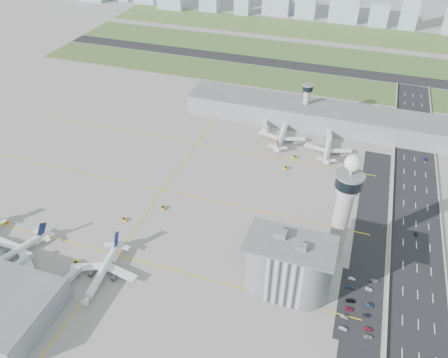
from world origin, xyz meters
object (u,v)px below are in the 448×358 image
(airplane_far_b, at_px, (329,144))
(tug_1, at_px, (76,263))
(airplane_near_b, at_px, (13,249))
(jet_bridge_near_2, at_px, (60,288))
(tug_2, at_px, (124,219))
(car_lot_6, at_px, (368,337))
(admin_building, at_px, (288,266))
(car_lot_10, at_px, (369,289))
(airplane_far_a, at_px, (282,132))
(car_lot_11, at_px, (374,280))
(airplane_near_c, at_px, (102,268))
(car_lot_3, at_px, (351,301))
(car_lot_8, at_px, (367,315))
(car_lot_7, at_px, (368,329))
(jet_bridge_near_1, at_px, (10,273))
(car_lot_4, at_px, (350,287))
(car_lot_1, at_px, (344,317))
(car_lot_2, at_px, (349,309))
(jet_bridge_far_1, at_px, (328,133))
(car_lot_5, at_px, (352,279))
(control_tower, at_px, (344,205))
(tug_4, at_px, (295,157))
(tug_5, at_px, (286,168))
(car_lot_0, at_px, (343,328))
(tug_0, at_px, (6,222))
(car_hw_4, at_px, (406,119))
(car_hw_2, at_px, (425,159))
(secondary_tower, at_px, (306,100))
(jet_bridge_far_0, at_px, (265,123))
(car_hw_1, at_px, (416,234))
(car_lot_9, at_px, (369,305))

(airplane_far_b, xyz_separation_m, tug_1, (-111.28, -153.79, -4.67))
(airplane_near_b, height_order, jet_bridge_near_2, airplane_near_b)
(tug_2, distance_m, car_lot_6, 146.97)
(admin_building, relative_size, car_lot_10, 10.74)
(airplane_far_a, bearing_deg, car_lot_11, -149.71)
(airplane_near_c, height_order, tug_2, airplane_near_c)
(car_lot_3, xyz_separation_m, car_lot_8, (8.05, -6.05, -0.08))
(airplane_near_b, distance_m, car_lot_7, 184.59)
(jet_bridge_near_1, bearing_deg, car_lot_4, -63.69)
(car_lot_1, xyz_separation_m, car_lot_2, (1.66, 5.18, -0.05))
(jet_bridge_far_1, relative_size, car_lot_5, 3.99)
(control_tower, relative_size, tug_2, 21.26)
(airplane_far_a, bearing_deg, jet_bridge_far_1, -66.73)
(airplane_far_b, distance_m, car_lot_3, 135.23)
(tug_4, distance_m, tug_5, 15.31)
(car_lot_10, bearing_deg, car_lot_11, -12.93)
(jet_bridge_near_2, height_order, car_lot_7, jet_bridge_near_2)
(car_lot_0, bearing_deg, tug_5, 29.26)
(airplane_near_b, relative_size, tug_5, 12.87)
(tug_0, height_order, tug_1, tug_1)
(jet_bridge_far_1, relative_size, tug_1, 3.89)
(airplane_far_a, relative_size, tug_5, 13.48)
(car_hw_4, bearing_deg, car_lot_11, -87.91)
(car_hw_2, bearing_deg, car_lot_6, -107.61)
(control_tower, xyz_separation_m, secondary_tower, (-42.00, 142.00, -16.24))
(tug_5, relative_size, car_hw_2, 0.72)
(admin_building, relative_size, airplane_near_b, 1.03)
(secondary_tower, height_order, tug_4, secondary_tower)
(jet_bridge_far_0, bearing_deg, car_lot_1, 16.13)
(tug_2, xyz_separation_m, car_lot_3, (133.41, -16.76, -0.23))
(airplane_far_b, xyz_separation_m, car_lot_6, (38.82, -149.45, -5.14))
(jet_bridge_near_1, distance_m, jet_bridge_far_1, 235.53)
(tug_4, relative_size, car_hw_1, 0.94)
(jet_bridge_far_1, xyz_separation_m, tug_1, (-108.74, -174.74, -1.80))
(car_lot_9, bearing_deg, airplane_far_b, 18.68)
(tug_4, xyz_separation_m, car_lot_6, (59.89, -132.12, -0.38))
(tug_5, bearing_deg, tug_4, -142.40)
(secondary_tower, height_order, car_lot_1, secondary_tower)
(airplane_near_b, distance_m, car_lot_9, 185.53)
(tug_0, height_order, car_lot_5, tug_0)
(airplane_near_c, bearing_deg, jet_bridge_far_0, 160.78)
(jet_bridge_near_2, xyz_separation_m, tug_5, (83.29, 139.75, -1.93))
(jet_bridge_near_1, height_order, car_lot_0, jet_bridge_near_1)
(car_lot_10, relative_size, car_lot_11, 0.87)
(car_lot_5, bearing_deg, car_lot_0, 178.65)
(car_lot_2, bearing_deg, car_hw_2, -16.35)
(car_lot_4, distance_m, car_lot_10, 9.41)
(tug_1, distance_m, tug_5, 149.44)
(jet_bridge_near_1, xyz_separation_m, car_lot_8, (174.91, 34.07, -2.28))
(car_lot_3, bearing_deg, jet_bridge_near_1, 94.48)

